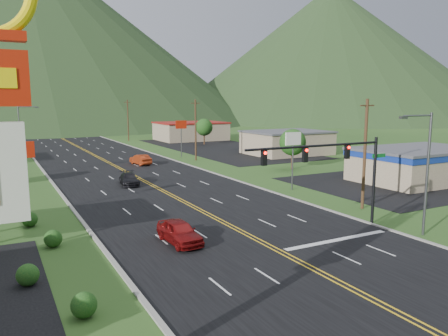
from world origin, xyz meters
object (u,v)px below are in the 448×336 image
streetlight_west (22,129)px  car_red_far (141,160)px  traffic_signal (337,161)px  car_red_near (179,232)px  streetlight_east (425,166)px  car_dark_mid (129,179)px

streetlight_west → car_red_far: size_ratio=1.90×
traffic_signal → car_red_near: bearing=167.0°
car_red_near → car_red_far: bearing=73.9°
streetlight_east → streetlight_west: same height
streetlight_east → car_dark_mid: 32.42m
streetlight_east → car_dark_mid: streetlight_east is taller
traffic_signal → car_red_near: (-11.63, 2.68, -4.53)m
traffic_signal → car_red_far: traffic_signal is taller
traffic_signal → streetlight_east: size_ratio=1.46×
streetlight_east → car_red_near: 18.17m
car_red_far → car_dark_mid: bearing=60.0°
car_red_far → streetlight_west: bearing=-53.2°
car_red_near → car_red_far: 38.78m
car_red_near → car_red_far: size_ratio=0.99×
traffic_signal → car_dark_mid: traffic_signal is taller
streetlight_east → car_red_near: size_ratio=1.92×
traffic_signal → car_red_near: 12.76m
car_dark_mid → car_red_far: car_red_far is taller
traffic_signal → car_dark_mid: (-8.77, 25.16, -4.64)m
streetlight_west → car_dark_mid: streetlight_west is taller
car_red_near → car_dark_mid: car_red_near is taller
traffic_signal → car_dark_mid: 27.04m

